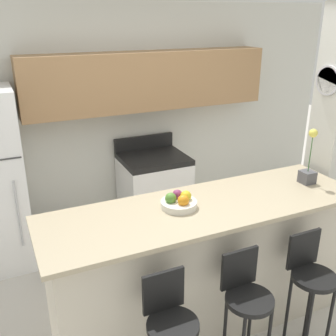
{
  "coord_description": "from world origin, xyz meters",
  "views": [
    {
      "loc": [
        -1.35,
        -2.26,
        2.4
      ],
      "look_at": [
        0.0,
        0.68,
        1.14
      ],
      "focal_mm": 42.0,
      "sensor_mm": 36.0,
      "label": 1
    }
  ],
  "objects_px": {
    "bar_stool_right": "(310,279)",
    "fruit_bowl": "(179,202)",
    "stove_range": "(154,192)",
    "orchid_vase": "(308,168)",
    "bar_stool_left": "(170,326)",
    "trash_bin": "(58,245)",
    "bar_stool_mid": "(246,300)"
  },
  "relations": [
    {
      "from": "bar_stool_mid",
      "to": "fruit_bowl",
      "type": "bearing_deg",
      "value": 107.92
    },
    {
      "from": "fruit_bowl",
      "to": "trash_bin",
      "type": "xyz_separation_m",
      "value": [
        -0.73,
        1.33,
        -0.94
      ]
    },
    {
      "from": "fruit_bowl",
      "to": "trash_bin",
      "type": "height_order",
      "value": "fruit_bowl"
    },
    {
      "from": "stove_range",
      "to": "bar_stool_mid",
      "type": "bearing_deg",
      "value": -96.5
    },
    {
      "from": "stove_range",
      "to": "trash_bin",
      "type": "bearing_deg",
      "value": -168.68
    },
    {
      "from": "stove_range",
      "to": "bar_stool_mid",
      "type": "xyz_separation_m",
      "value": [
        -0.25,
        -2.18,
        0.17
      ]
    },
    {
      "from": "stove_range",
      "to": "trash_bin",
      "type": "relative_size",
      "value": 2.82
    },
    {
      "from": "fruit_bowl",
      "to": "trash_bin",
      "type": "bearing_deg",
      "value": 118.83
    },
    {
      "from": "bar_stool_right",
      "to": "trash_bin",
      "type": "xyz_separation_m",
      "value": [
        -1.48,
        1.94,
        -0.45
      ]
    },
    {
      "from": "trash_bin",
      "to": "bar_stool_left",
      "type": "bearing_deg",
      "value": -79.07
    },
    {
      "from": "fruit_bowl",
      "to": "orchid_vase",
      "type": "bearing_deg",
      "value": -2.07
    },
    {
      "from": "trash_bin",
      "to": "bar_stool_mid",
      "type": "bearing_deg",
      "value": -64.42
    },
    {
      "from": "bar_stool_mid",
      "to": "bar_stool_right",
      "type": "xyz_separation_m",
      "value": [
        0.55,
        0.0,
        0.0
      ]
    },
    {
      "from": "bar_stool_right",
      "to": "orchid_vase",
      "type": "distance_m",
      "value": 0.92
    },
    {
      "from": "bar_stool_right",
      "to": "orchid_vase",
      "type": "relative_size",
      "value": 2.06
    },
    {
      "from": "trash_bin",
      "to": "fruit_bowl",
      "type": "bearing_deg",
      "value": -61.17
    },
    {
      "from": "bar_stool_right",
      "to": "fruit_bowl",
      "type": "xyz_separation_m",
      "value": [
        -0.75,
        0.61,
        0.49
      ]
    },
    {
      "from": "stove_range",
      "to": "fruit_bowl",
      "type": "height_order",
      "value": "fruit_bowl"
    },
    {
      "from": "bar_stool_right",
      "to": "fruit_bowl",
      "type": "height_order",
      "value": "fruit_bowl"
    },
    {
      "from": "bar_stool_left",
      "to": "trash_bin",
      "type": "bearing_deg",
      "value": 100.93
    },
    {
      "from": "bar_stool_left",
      "to": "bar_stool_right",
      "type": "distance_m",
      "value": 1.11
    },
    {
      "from": "stove_range",
      "to": "bar_stool_mid",
      "type": "distance_m",
      "value": 2.2
    },
    {
      "from": "stove_range",
      "to": "orchid_vase",
      "type": "xyz_separation_m",
      "value": [
        0.73,
        -1.6,
        0.76
      ]
    },
    {
      "from": "bar_stool_left",
      "to": "fruit_bowl",
      "type": "distance_m",
      "value": 0.86
    },
    {
      "from": "bar_stool_right",
      "to": "trash_bin",
      "type": "relative_size",
      "value": 2.54
    },
    {
      "from": "bar_stool_mid",
      "to": "trash_bin",
      "type": "relative_size",
      "value": 2.54
    },
    {
      "from": "stove_range",
      "to": "bar_stool_left",
      "type": "relative_size",
      "value": 1.11
    },
    {
      "from": "bar_stool_mid",
      "to": "trash_bin",
      "type": "height_order",
      "value": "bar_stool_mid"
    },
    {
      "from": "bar_stool_left",
      "to": "fruit_bowl",
      "type": "relative_size",
      "value": 3.62
    },
    {
      "from": "bar_stool_mid",
      "to": "bar_stool_left",
      "type": "bearing_deg",
      "value": 180.0
    },
    {
      "from": "bar_stool_right",
      "to": "orchid_vase",
      "type": "height_order",
      "value": "orchid_vase"
    },
    {
      "from": "bar_stool_left",
      "to": "orchid_vase",
      "type": "relative_size",
      "value": 2.06
    }
  ]
}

